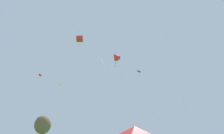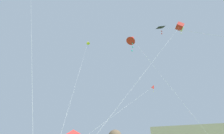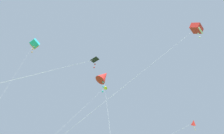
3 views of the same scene
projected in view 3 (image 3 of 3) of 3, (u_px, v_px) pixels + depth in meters
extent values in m
cone|color=red|center=(193.00, 123.00, 23.80)|extent=(0.92, 0.83, 0.83)
sphere|color=yellow|center=(194.00, 126.00, 23.62)|extent=(0.08, 0.08, 0.08)
sphere|color=yellow|center=(194.00, 128.00, 23.47)|extent=(0.08, 0.08, 0.08)
sphere|color=yellow|center=(195.00, 130.00, 23.33)|extent=(0.08, 0.08, 0.08)
cylinder|color=silver|center=(4.00, 82.00, 6.62)|extent=(8.55, 10.45, 12.11)
pyramid|color=black|center=(94.00, 59.00, 15.41)|extent=(0.82, 0.69, 0.32)
sphere|color=red|center=(95.00, 64.00, 15.14)|extent=(0.10, 0.10, 0.10)
sphere|color=red|center=(94.00, 67.00, 14.97)|extent=(0.10, 0.10, 0.10)
cone|color=red|center=(103.00, 77.00, 19.74)|extent=(1.54, 1.74, 1.67)
sphere|color=#2DBCD1|center=(103.00, 82.00, 19.31)|extent=(0.16, 0.16, 0.16)
sphere|color=#2DBCD1|center=(103.00, 87.00, 19.07)|extent=(0.16, 0.16, 0.16)
sphere|color=#2DBCD1|center=(103.00, 91.00, 18.87)|extent=(0.16, 0.16, 0.16)
cylinder|color=silver|center=(2.00, 96.00, 21.11)|extent=(11.98, 4.64, 25.74)
cube|color=#2DBCD1|center=(35.00, 43.00, 33.87)|extent=(1.49, 1.61, 1.32)
cube|color=orange|center=(34.00, 45.00, 33.66)|extent=(1.16, 1.39, 0.75)
sphere|color=orange|center=(34.00, 47.00, 33.39)|extent=(0.19, 0.19, 0.19)
sphere|color=orange|center=(33.00, 49.00, 33.04)|extent=(0.19, 0.19, 0.19)
sphere|color=orange|center=(32.00, 52.00, 32.76)|extent=(0.19, 0.19, 0.19)
cylinder|color=silver|center=(56.00, 133.00, 20.20)|extent=(8.07, 15.28, 19.31)
cone|color=yellow|center=(105.00, 87.00, 32.01)|extent=(0.82, 0.82, 0.87)
sphere|color=blue|center=(106.00, 89.00, 31.84)|extent=(0.09, 0.09, 0.09)
sphere|color=blue|center=(106.00, 91.00, 31.67)|extent=(0.09, 0.09, 0.09)
sphere|color=blue|center=(106.00, 92.00, 31.47)|extent=(0.09, 0.09, 0.09)
sphere|color=blue|center=(106.00, 94.00, 31.34)|extent=(0.09, 0.09, 0.09)
cylinder|color=silver|center=(106.00, 101.00, 15.60)|extent=(6.65, 18.31, 19.74)
cube|color=red|center=(196.00, 28.00, 23.28)|extent=(1.48, 1.47, 1.09)
cube|color=white|center=(197.00, 30.00, 23.07)|extent=(1.12, 1.28, 0.56)
sphere|color=white|center=(198.00, 34.00, 22.88)|extent=(0.18, 0.18, 0.18)
sphere|color=white|center=(200.00, 37.00, 22.57)|extent=(0.18, 0.18, 0.18)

